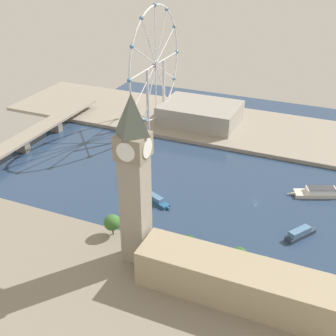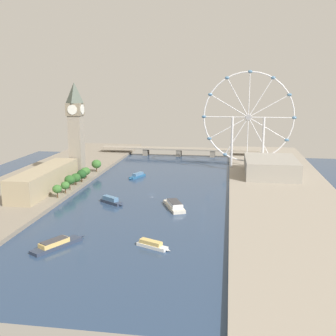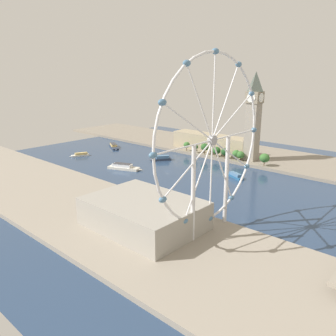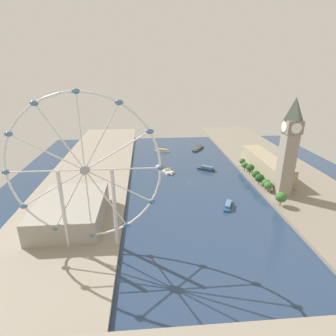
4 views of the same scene
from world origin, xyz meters
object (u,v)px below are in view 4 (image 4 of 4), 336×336
Objects in this scene: tour_boat_1 at (164,168)px; tour_boat_4 at (162,150)px; riverside_hall at (71,211)px; tour_boat_2 at (228,205)px; clock_tower at (289,147)px; tour_boat_0 at (198,148)px; parliament_block at (265,164)px; ferris_wheel at (85,172)px; tour_boat_3 at (206,169)px.

tour_boat_4 is (-2.23, -76.74, -0.55)m from tour_boat_1.
tour_boat_2 is at bearing -172.77° from riverside_hall.
tour_boat_0 is (48.96, -164.18, -47.68)m from clock_tower.
tour_boat_2 is at bearing 48.36° from parliament_block.
ferris_wheel is at bearing 2.71° from tour_boat_0.
ferris_wheel is 2.83× the size of tour_boat_1.
tour_boat_1 is 50.13m from tour_boat_3.
tour_boat_2 is (63.42, 71.34, -10.66)m from parliament_block.
clock_tower is at bearing 30.16° from tour_boat_1.
tour_boat_2 is 90.86m from tour_boat_3.
clock_tower is at bearing 147.58° from tour_boat_4.
tour_boat_0 is at bearing -62.28° from parliament_block.
riverside_hall is at bearing 24.39° from parliament_block.
tour_boat_1 reaches higher than tour_boat_3.
ferris_wheel is at bearing 35.04° from parliament_block.
tour_boat_0 is at bearing 21.56° from tour_boat_2.
tour_boat_3 is at bearing -17.13° from parliament_block.
parliament_block is at bearing -17.93° from tour_boat_2.
riverside_hall is at bearing -5.54° from tour_boat_0.
tour_boat_0 reaches higher than tour_boat_2.
parliament_block reaches higher than riverside_hall.
tour_boat_1 is (105.51, -80.07, -47.30)m from clock_tower.
tour_boat_4 is (111.01, -100.51, -10.75)m from parliament_block.
clock_tower is 74.89m from tour_boat_2.
parliament_block is 96.05m from tour_boat_2.
tour_boat_3 reaches higher than tour_boat_0.
tour_boat_3 is (-130.52, -107.41, -9.11)m from riverside_hall.
tour_boat_4 is at bearing 39.19° from tour_boat_2.
ferris_wheel is at bearing 123.99° from riverside_hall.
clock_tower is at bearing 159.93° from tour_boat_3.
tour_boat_3 reaches higher than tour_boat_4.
tour_boat_3 is at bearing -127.79° from ferris_wheel.
ferris_wheel reaches higher than clock_tower.
ferris_wheel is 164.65m from tour_boat_1.
clock_tower is 0.93× the size of parliament_block.
clock_tower is 67.85m from parliament_block.
ferris_wheel is 4.68× the size of tour_boat_3.
clock_tower is 192.58m from riverside_hall.
tour_boat_1 is (-80.58, -111.67, -9.07)m from riverside_hall.
tour_boat_0 is (-137.13, -195.78, -9.46)m from riverside_hall.
parliament_block is at bearing -97.82° from clock_tower.
tour_boat_1 reaches higher than tour_boat_0.
tour_boat_3 is at bearing -53.76° from clock_tower.
clock_tower is 1.34× the size of riverside_hall.
tour_boat_2 is at bearing -155.62° from ferris_wheel.
ferris_wheel is (164.11, 64.20, 6.22)m from clock_tower.
tour_boat_1 is 107.38m from tour_boat_2.
parliament_block is 67.02m from tour_boat_3.
tour_boat_0 is at bearing 123.44° from tour_boat_1.
tour_boat_2 is (-49.82, 95.12, -0.46)m from tour_boat_1.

